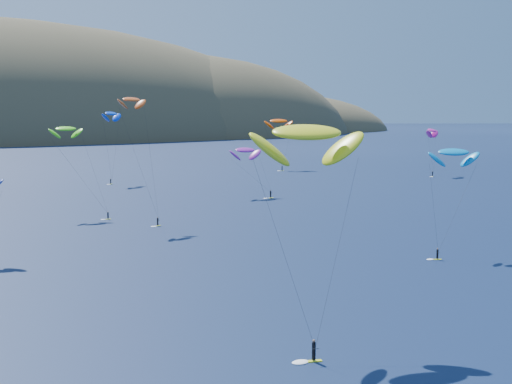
{
  "coord_description": "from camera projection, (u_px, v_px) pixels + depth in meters",
  "views": [
    {
      "loc": [
        -62.45,
        -33.34,
        24.69
      ],
      "look_at": [
        -0.02,
        80.0,
        9.0
      ],
      "focal_mm": 50.0,
      "sensor_mm": 36.0,
      "label": 1
    }
  ],
  "objects": [
    {
      "name": "island",
      "position": [
        9.0,
        150.0,
        571.03
      ],
      "size": [
        730.0,
        300.0,
        210.0
      ],
      "color": "#3D3526",
      "rests_on": "ground"
    },
    {
      "name": "kitesurfer_2",
      "position": [
        307.0,
        132.0,
        76.65
      ],
      "size": [
        12.95,
        13.78,
        25.17
      ],
      "rotation": [
        0.0,
        0.0,
        -0.28
      ],
      "color": "#DDEF1A",
      "rests_on": "ground"
    },
    {
      "name": "kitesurfer_3",
      "position": [
        66.0,
        129.0,
        159.8
      ],
      "size": [
        10.24,
        12.87,
        21.56
      ],
      "rotation": [
        0.0,
        0.0,
        -0.06
      ],
      "color": "#DDEF1A",
      "rests_on": "ground"
    },
    {
      "name": "kitesurfer_4",
      "position": [
        111.0,
        114.0,
        227.69
      ],
      "size": [
        9.24,
        9.45,
        24.62
      ],
      "rotation": [
        0.0,
        0.0,
        0.64
      ],
      "color": "#DDEF1A",
      "rests_on": "ground"
    },
    {
      "name": "kitesurfer_5",
      "position": [
        454.0,
        152.0,
        119.61
      ],
      "size": [
        11.91,
        8.07,
        19.23
      ],
      "rotation": [
        0.0,
        0.0,
        -0.48
      ],
      "color": "#DDEF1A",
      "rests_on": "ground"
    },
    {
      "name": "kitesurfer_6",
      "position": [
        245.0,
        150.0,
        194.33
      ],
      "size": [
        9.44,
        9.87,
        15.24
      ],
      "rotation": [
        0.0,
        0.0,
        0.05
      ],
      "color": "#DDEF1A",
      "rests_on": "ground"
    },
    {
      "name": "kitesurfer_8",
      "position": [
        432.0,
        130.0,
        253.19
      ],
      "size": [
        9.57,
        8.85,
        18.45
      ],
      "rotation": [
        0.0,
        0.0,
        0.52
      ],
      "color": "#DDEF1A",
      "rests_on": "ground"
    },
    {
      "name": "kitesurfer_9",
      "position": [
        132.0,
        100.0,
        146.94
      ],
      "size": [
        7.63,
        8.25,
        27.85
      ],
      "rotation": [
        0.0,
        0.0,
        0.34
      ],
      "color": "#DDEF1A",
      "rests_on": "ground"
    },
    {
      "name": "kitesurfer_11",
      "position": [
        279.0,
        121.0,
        278.43
      ],
      "size": [
        11.67,
        13.39,
        21.77
      ],
      "rotation": [
        0.0,
        0.0,
        -0.4
      ],
      "color": "#DDEF1A",
      "rests_on": "ground"
    }
  ]
}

